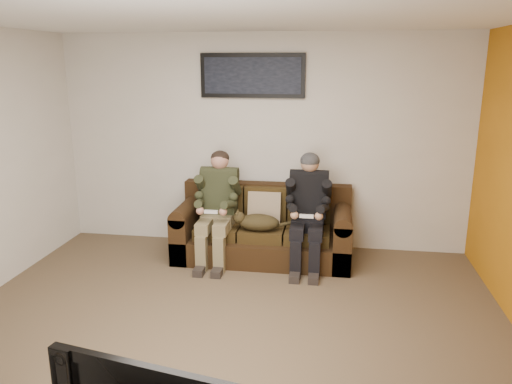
% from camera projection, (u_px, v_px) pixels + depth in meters
% --- Properties ---
extents(floor, '(5.00, 5.00, 0.00)m').
position_uv_depth(floor, '(225.00, 334.00, 4.28)').
color(floor, brown).
rests_on(floor, ground).
extents(ceiling, '(5.00, 5.00, 0.00)m').
position_uv_depth(ceiling, '(219.00, 13.00, 3.62)').
color(ceiling, silver).
rests_on(ceiling, ground).
extents(wall_back, '(5.00, 0.00, 5.00)m').
position_uv_depth(wall_back, '(262.00, 143.00, 6.10)').
color(wall_back, beige).
rests_on(wall_back, ground).
extents(wall_front, '(5.00, 0.00, 5.00)m').
position_uv_depth(wall_front, '(87.00, 337.00, 1.80)').
color(wall_front, beige).
rests_on(wall_front, ground).
extents(sofa, '(2.03, 0.88, 0.83)m').
position_uv_depth(sofa, '(264.00, 231.00, 5.93)').
color(sofa, black).
rests_on(sofa, ground).
extents(throw_pillow, '(0.39, 0.19, 0.38)m').
position_uv_depth(throw_pillow, '(265.00, 207.00, 5.89)').
color(throw_pillow, '#9D8566').
rests_on(throw_pillow, sofa).
extents(throw_blanket, '(0.42, 0.20, 0.07)m').
position_uv_depth(throw_blanket, '(218.00, 182.00, 6.13)').
color(throw_blanket, tan).
rests_on(throw_blanket, sofa).
extents(person_left, '(0.51, 0.87, 1.26)m').
position_uv_depth(person_left, '(217.00, 201.00, 5.75)').
color(person_left, '#7F724F').
rests_on(person_left, sofa).
extents(person_right, '(0.51, 0.86, 1.27)m').
position_uv_depth(person_right, '(308.00, 205.00, 5.59)').
color(person_right, black).
rests_on(person_right, sofa).
extents(cat, '(0.66, 0.26, 0.24)m').
position_uv_depth(cat, '(257.00, 222.00, 5.63)').
color(cat, '#43371A').
rests_on(cat, sofa).
extents(framed_poster, '(1.25, 0.05, 0.52)m').
position_uv_depth(framed_poster, '(252.00, 76.00, 5.88)').
color(framed_poster, black).
rests_on(framed_poster, wall_back).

